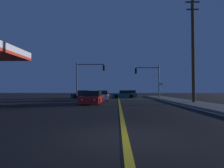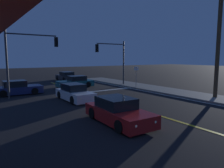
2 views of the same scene
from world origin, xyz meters
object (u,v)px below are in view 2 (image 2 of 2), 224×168
traffic_signal_far_left (27,52)px  street_sign_corner (136,74)px  car_following_oncoming_navy (17,88)px  traffic_signal_near_right (114,56)px  car_lead_oncoming_white (74,93)px  car_parked_curb_teal (75,82)px  car_side_waiting_red (118,112)px  utility_pole_right (219,29)px  car_distant_tail_charcoal (66,77)px

traffic_signal_far_left → street_sign_corner: traffic_signal_far_left is taller
car_following_oncoming_navy → traffic_signal_far_left: bearing=21.9°
car_following_oncoming_navy → traffic_signal_near_right: size_ratio=0.80×
car_lead_oncoming_white → traffic_signal_far_left: bearing=-54.5°
car_following_oncoming_navy → street_sign_corner: size_ratio=1.76×
car_parked_curb_teal → car_following_oncoming_navy: bearing=104.1°
traffic_signal_far_left → car_side_waiting_red: bearing=-77.9°
car_lead_oncoming_white → utility_pole_right: size_ratio=0.39×
car_following_oncoming_navy → traffic_signal_far_left: 3.86m
utility_pole_right → street_sign_corner: size_ratio=4.56×
car_distant_tail_charcoal → utility_pole_right: utility_pole_right is taller
traffic_signal_near_right → utility_pole_right: (2.59, -11.45, 2.16)m
car_distant_tail_charcoal → street_sign_corner: (3.60, -12.21, 1.10)m
car_side_waiting_red → car_lead_oncoming_white: bearing=-92.1°
car_parked_curb_teal → car_side_waiting_red: (-3.75, -13.89, 0.00)m
car_side_waiting_red → street_sign_corner: size_ratio=1.82×
car_side_waiting_red → car_distant_tail_charcoal: same height
car_distant_tail_charcoal → utility_pole_right: bearing=-76.5°
car_following_oncoming_navy → utility_pole_right: (13.57, -11.77, 5.27)m
car_distant_tail_charcoal → utility_pole_right: size_ratio=0.39×
street_sign_corner → car_following_oncoming_navy: bearing=165.6°
car_parked_curb_teal → traffic_signal_far_left: bearing=119.6°
car_lead_oncoming_white → car_side_waiting_red: size_ratio=0.97×
car_lead_oncoming_white → traffic_signal_far_left: size_ratio=0.74×
traffic_signal_far_left → traffic_signal_near_right: bearing=7.7°
traffic_signal_near_right → utility_pole_right: 11.93m
car_side_waiting_red → street_sign_corner: (9.23, 9.25, 1.10)m
car_distant_tail_charcoal → traffic_signal_near_right: bearing=-75.6°
car_parked_curb_teal → car_following_oncoming_navy: 6.87m
car_lead_oncoming_white → car_following_oncoming_navy: same height
street_sign_corner → traffic_signal_far_left: bearing=173.1°
car_lead_oncoming_white → street_sign_corner: 9.11m
utility_pole_right → car_distant_tail_charcoal: bearing=103.5°
utility_pole_right → traffic_signal_near_right: bearing=102.7°
traffic_signal_near_right → car_lead_oncoming_white: bearing=34.6°
car_parked_curb_teal → utility_pole_right: utility_pole_right is taller
car_side_waiting_red → street_sign_corner: 13.11m
car_following_oncoming_navy → traffic_signal_far_left: traffic_signal_far_left is taller
car_distant_tail_charcoal → traffic_signal_far_left: traffic_signal_far_left is taller
car_lead_oncoming_white → car_following_oncoming_navy: bearing=-58.8°
car_side_waiting_red → car_distant_tail_charcoal: bearing=-102.6°
car_lead_oncoming_white → car_following_oncoming_navy: (-3.45, 5.52, 0.00)m
traffic_signal_near_right → street_sign_corner: (1.19, -2.80, -2.01)m
car_following_oncoming_navy → traffic_signal_far_left: size_ratio=0.75×
traffic_signal_far_left → utility_pole_right: bearing=-37.9°
car_lead_oncoming_white → traffic_signal_far_left: (-2.78, 3.79, 3.40)m
car_parked_curb_teal → utility_pole_right: size_ratio=0.37×
car_parked_curb_teal → car_side_waiting_red: 14.39m
car_parked_curb_teal → traffic_signal_near_right: (4.28, -1.84, 3.11)m
car_side_waiting_red → utility_pole_right: bearing=-174.6°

